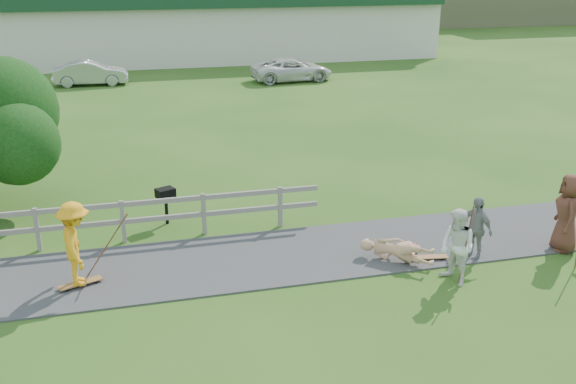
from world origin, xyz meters
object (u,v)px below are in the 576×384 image
spectator_c (567,213)px  bbq (166,206)px  skater_rider (76,248)px  car_white (292,70)px  car_silver (90,73)px  spectator_a (457,247)px  skater_fallen (396,250)px  spectator_b (476,228)px

spectator_c → bbq: 10.03m
skater_rider → car_white: skater_rider is taller
car_silver → bbq: bearing=-171.6°
spectator_a → car_silver: bearing=-179.1°
skater_rider → skater_fallen: 7.10m
spectator_a → spectator_c: 3.47m
skater_rider → bbq: size_ratio=1.86×
skater_fallen → bbq: 6.20m
skater_fallen → car_white: (3.64, 23.34, 0.33)m
spectator_c → skater_fallen: bearing=-71.5°
skater_rider → spectator_a: bearing=-109.9°
spectator_b → car_white: (1.76, 23.54, -0.12)m
spectator_b → bbq: spectator_b is taller
car_white → bbq: 21.45m
skater_rider → bbq: bearing=-40.8°
spectator_b → spectator_c: bearing=66.7°
spectator_a → spectator_c: spectator_c is taller
car_silver → bbq: size_ratio=4.06×
spectator_b → car_white: bearing=156.3°
car_white → car_silver: bearing=78.3°
skater_rider → spectator_a: 8.10m
skater_rider → bbq: skater_rider is taller
skater_rider → car_white: 25.14m
spectator_b → spectator_c: (2.31, -0.16, 0.20)m
skater_rider → spectator_b: 8.97m
spectator_a → bbq: spectator_a is taller
spectator_b → bbq: size_ratio=1.54×
spectator_a → skater_fallen: bearing=-162.6°
skater_fallen → spectator_a: size_ratio=1.01×
skater_rider → car_white: (10.69, 22.75, -0.28)m
skater_rider → spectator_c: spectator_c is taller
spectator_c → car_white: size_ratio=0.42×
skater_rider → car_silver: bearing=-5.8°
skater_fallen → spectator_c: spectator_c is taller
car_white → spectator_a: bearing=169.7°
spectator_b → bbq: 7.89m
car_silver → bbq: 21.35m
skater_rider → spectator_b: (8.94, -0.78, -0.16)m
skater_rider → car_white: size_ratio=0.40×
skater_fallen → spectator_c: (4.19, -0.35, 0.65)m
bbq → spectator_c: bearing=-47.2°
spectator_a → bbq: 7.62m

